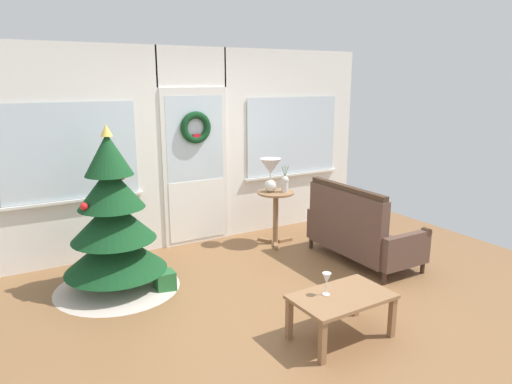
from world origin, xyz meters
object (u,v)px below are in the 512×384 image
(flower_vase, at_px, (285,183))
(gift_box, at_px, (165,281))
(side_table, at_px, (276,207))
(wine_glass, at_px, (327,279))
(christmas_tree, at_px, (114,231))
(table_lamp, at_px, (270,170))
(settee_sofa, at_px, (358,232))
(coffee_table, at_px, (342,301))

(flower_vase, bearing_deg, gift_box, -163.23)
(side_table, distance_m, wine_glass, 2.36)
(christmas_tree, relative_size, gift_box, 8.57)
(flower_vase, bearing_deg, table_lamp, 147.99)
(wine_glass, bearing_deg, side_table, 67.87)
(table_lamp, bearing_deg, gift_box, -158.78)
(settee_sofa, relative_size, wine_glass, 7.29)
(christmas_tree, bearing_deg, settee_sofa, -14.68)
(settee_sofa, distance_m, gift_box, 2.32)
(settee_sofa, xyz_separation_m, flower_vase, (-0.41, 0.97, 0.46))
(wine_glass, bearing_deg, table_lamp, 69.57)
(table_lamp, xyz_separation_m, wine_glass, (-0.83, -2.23, -0.47))
(flower_vase, bearing_deg, christmas_tree, -173.46)
(side_table, height_order, flower_vase, flower_vase)
(side_table, bearing_deg, wine_glass, -112.13)
(side_table, relative_size, coffee_table, 0.84)
(side_table, bearing_deg, flower_vase, -30.96)
(settee_sofa, height_order, coffee_table, settee_sofa)
(flower_vase, relative_size, gift_box, 1.74)
(christmas_tree, height_order, gift_box, christmas_tree)
(wine_glass, height_order, gift_box, wine_glass)
(wine_glass, relative_size, gift_box, 0.97)
(settee_sofa, height_order, gift_box, settee_sofa)
(coffee_table, bearing_deg, side_table, 70.98)
(flower_vase, distance_m, coffee_table, 2.42)
(christmas_tree, xyz_separation_m, coffee_table, (1.40, -1.94, -0.30))
(side_table, bearing_deg, gift_box, -160.59)
(flower_vase, relative_size, coffee_table, 0.41)
(christmas_tree, relative_size, flower_vase, 4.93)
(christmas_tree, xyz_separation_m, side_table, (2.18, 0.32, -0.13))
(table_lamp, height_order, gift_box, table_lamp)
(christmas_tree, bearing_deg, side_table, 8.39)
(flower_vase, xyz_separation_m, wine_glass, (-0.99, -2.13, -0.30))
(christmas_tree, xyz_separation_m, wine_glass, (1.29, -1.87, -0.10))
(coffee_table, bearing_deg, christmas_tree, 125.81)
(settee_sofa, relative_size, gift_box, 7.06)
(table_lamp, xyz_separation_m, flower_vase, (0.16, -0.10, -0.17))
(side_table, height_order, coffee_table, side_table)
(christmas_tree, bearing_deg, coffee_table, -54.19)
(christmas_tree, distance_m, side_table, 2.21)
(christmas_tree, bearing_deg, wine_glass, -55.36)
(wine_glass, bearing_deg, gift_box, 119.15)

